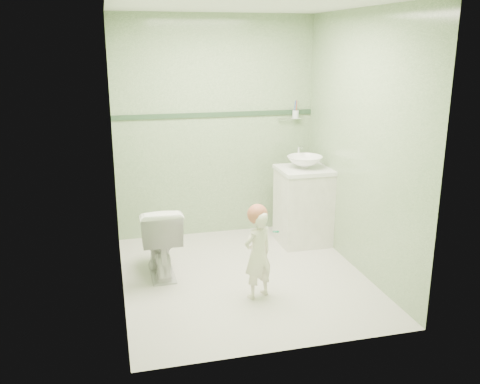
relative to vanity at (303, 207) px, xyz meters
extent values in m
plane|color=beige|center=(-0.84, -0.70, -0.40)|extent=(2.50, 2.50, 0.00)
cube|color=gray|center=(-0.84, 0.55, 0.80)|extent=(2.20, 0.04, 2.40)
cube|color=gray|center=(-0.84, -1.95, 0.80)|extent=(2.20, 0.04, 2.40)
cube|color=gray|center=(-1.94, -0.70, 0.80)|extent=(0.04, 2.50, 2.40)
cube|color=gray|center=(0.26, -0.70, 0.80)|extent=(0.04, 2.50, 2.40)
plane|color=white|center=(-0.84, -0.70, 2.00)|extent=(2.50, 2.50, 0.00)
cube|color=#2B472F|center=(-0.84, 0.54, 0.95)|extent=(2.20, 0.02, 0.05)
cube|color=beige|center=(0.00, 0.00, 0.00)|extent=(0.52, 0.50, 0.80)
cube|color=white|center=(0.00, 0.00, 0.41)|extent=(0.54, 0.52, 0.04)
imported|color=white|center=(0.00, 0.00, 0.49)|extent=(0.37, 0.37, 0.13)
cylinder|color=silver|center=(0.00, 0.20, 0.55)|extent=(0.03, 0.03, 0.18)
cylinder|color=silver|center=(0.00, 0.15, 0.63)|extent=(0.02, 0.12, 0.02)
cylinder|color=silver|center=(0.00, 0.50, 0.88)|extent=(0.26, 0.02, 0.02)
cylinder|color=silver|center=(0.06, 0.48, 0.93)|extent=(0.07, 0.07, 0.09)
cylinder|color=#B5372D|center=(0.07, 0.49, 1.00)|extent=(0.01, 0.01, 0.17)
cylinder|color=#2742BA|center=(0.05, 0.48, 1.00)|extent=(0.01, 0.01, 0.17)
imported|color=white|center=(-1.58, -0.43, -0.06)|extent=(0.38, 0.67, 0.68)
imported|color=white|center=(-0.83, -1.11, -0.01)|extent=(0.33, 0.28, 0.77)
sphere|color=#B66145|center=(-0.83, -1.08, 0.34)|extent=(0.17, 0.17, 0.17)
cylinder|color=#15996D|center=(-0.70, -1.19, 0.21)|extent=(0.02, 0.14, 0.06)
cube|color=white|center=(-0.78, -1.17, 0.25)|extent=(0.03, 0.02, 0.02)
camera|label=1|loc=(-1.98, -5.04, 1.71)|focal=39.32mm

